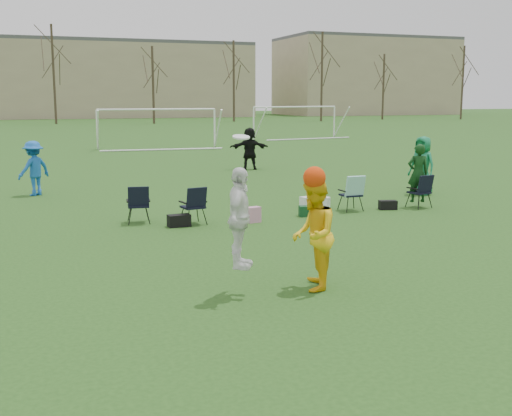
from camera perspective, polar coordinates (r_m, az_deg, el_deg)
name	(u,v)px	position (r m, az deg, el deg)	size (l,w,h in m)	color
ground	(333,321)	(9.41, 6.82, -9.97)	(260.00, 260.00, 0.00)	#214916
fielder_blue	(34,168)	(22.03, -19.14, 3.35)	(1.15, 0.66, 1.78)	blue
fielder_green_far	(422,166)	(21.71, 14.56, 3.67)	(0.94, 0.61, 1.92)	#147146
fielder_black	(250,148)	(28.36, -0.58, 5.31)	(1.72, 0.55, 1.86)	black
center_contest	(289,228)	(10.47, 2.99, -1.78)	(2.19, 1.12, 2.61)	white
sideline_setup	(313,194)	(17.63, 5.07, 1.26)	(8.74, 1.88, 1.84)	#0E3512
goal_mid	(157,117)	(40.70, -8.79, 7.99)	(7.40, 0.63, 2.46)	white
goal_right	(295,113)	(50.08, 3.53, 8.42)	(7.35, 1.14, 2.46)	white
tree_line	(57,80)	(77.86, -17.28, 10.85)	(110.28, 3.28, 11.40)	#382B21
building_row	(91,78)	(104.47, -14.47, 11.11)	(126.00, 16.00, 13.00)	tan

